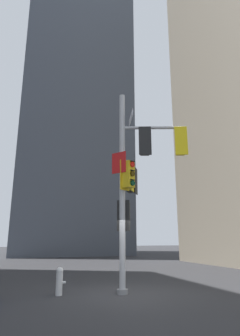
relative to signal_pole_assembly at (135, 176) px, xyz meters
name	(u,v)px	position (x,y,z in m)	size (l,w,h in m)	color
ground	(123,294)	(-0.56, -0.12, -4.22)	(120.00, 120.00, 0.00)	#2D2D30
building_mid_block	(74,80)	(1.52, 26.58, 19.83)	(13.34, 13.34, 48.08)	#4C5460
signal_pole_assembly	(135,176)	(0.00, 0.00, 0.00)	(2.75, 2.68, 7.50)	#B2B2B5
fire_hydrant	(59,280)	(-2.65, 0.35, -3.74)	(0.33, 0.23, 0.90)	silver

